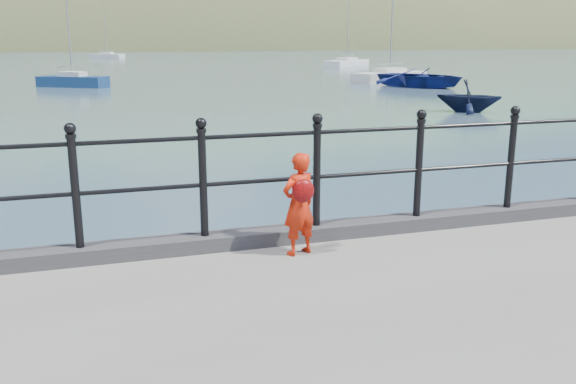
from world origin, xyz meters
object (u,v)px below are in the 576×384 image
object	(u,v)px
railing	(261,167)
sailboat_far	(347,63)
sailboat_port	(73,82)
launch_blue	(421,77)
sailboat_near	(390,77)
sailboat_deep	(107,56)
child	(299,203)
launch_navy	(469,96)

from	to	relation	value
railing	sailboat_far	xyz separation A→B (m)	(26.34, 60.55, -1.48)
railing	sailboat_port	size ratio (longest dim) A/B	2.62
launch_blue	sailboat_near	bearing A→B (deg)	59.78
sailboat_near	sailboat_deep	world-z (taller)	sailboat_near
child	launch_blue	bearing A→B (deg)	-141.17
launch_navy	launch_blue	bearing A→B (deg)	16.15
sailboat_far	sailboat_near	distance (m)	25.97
sailboat_deep	launch_blue	bearing A→B (deg)	-38.02
railing	sailboat_port	world-z (taller)	sailboat_port
railing	sailboat_far	distance (m)	66.04
child	sailboat_port	distance (m)	37.60
launch_navy	sailboat_deep	world-z (taller)	sailboat_deep
child	launch_blue	size ratio (longest dim) A/B	0.17
child	launch_blue	world-z (taller)	child
sailboat_port	sailboat_near	xyz separation A→B (m)	(22.24, -1.47, -0.00)
launch_blue	sailboat_port	size ratio (longest dim) A/B	0.88
child	launch_navy	xyz separation A→B (m)	(13.47, 17.41, -0.82)
launch_navy	sailboat_far	bearing A→B (deg)	21.19
child	sailboat_near	distance (m)	40.70
launch_blue	sailboat_deep	size ratio (longest dim) A/B	0.71
child	sailboat_port	xyz separation A→B (m)	(-3.23, 37.44, -1.18)
sailboat_deep	railing	bearing A→B (deg)	-53.03
child	sailboat_deep	world-z (taller)	sailboat_deep
launch_navy	sailboat_near	distance (m)	19.38
launch_navy	child	bearing A→B (deg)	179.58
sailboat_port	sailboat_far	xyz separation A→B (m)	(29.30, 23.52, 0.00)
sailboat_port	sailboat_deep	size ratio (longest dim) A/B	0.80
sailboat_far	child	bearing A→B (deg)	-153.60
child	sailboat_near	world-z (taller)	sailboat_near
sailboat_port	child	bearing A→B (deg)	-52.69
railing	sailboat_deep	world-z (taller)	sailboat_deep
sailboat_port	sailboat_near	world-z (taller)	sailboat_near
railing	launch_blue	bearing A→B (deg)	58.01
child	sailboat_far	xyz separation A→B (m)	(26.07, 60.96, -1.18)
sailboat_deep	sailboat_port	bearing A→B (deg)	-55.92
sailboat_deep	child	bearing A→B (deg)	-52.88
sailboat_deep	sailboat_near	bearing A→B (deg)	-36.49
launch_blue	sailboat_deep	xyz separation A→B (m)	(-18.29, 69.72, -0.29)
child	sailboat_deep	bearing A→B (deg)	-110.06
launch_blue	sailboat_port	world-z (taller)	sailboat_port
child	launch_navy	world-z (taller)	child
launch_navy	sailboat_near	xyz separation A→B (m)	(5.54, 18.56, -0.36)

